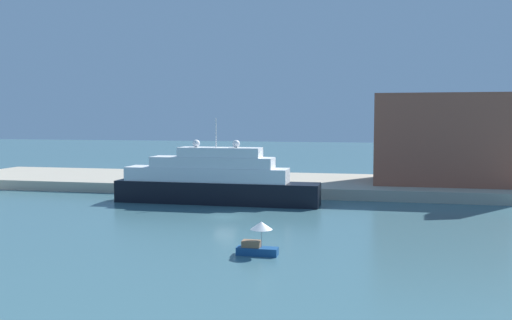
{
  "coord_description": "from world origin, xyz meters",
  "views": [
    {
      "loc": [
        17.41,
        -62.41,
        11.74
      ],
      "look_at": [
        2.43,
        6.0,
        6.33
      ],
      "focal_mm": 38.89,
      "sensor_mm": 36.0,
      "label": 1
    }
  ],
  "objects_px": {
    "parked_car": "(194,177)",
    "mooring_bollard": "(231,183)",
    "person_figure": "(224,179)",
    "large_yacht": "(214,181)",
    "harbor_building": "(438,139)",
    "small_motorboat": "(258,240)"
  },
  "relations": [
    {
      "from": "large_yacht",
      "to": "parked_car",
      "type": "relative_size",
      "value": 6.74
    },
    {
      "from": "parked_car",
      "to": "person_figure",
      "type": "xyz_separation_m",
      "value": [
        5.89,
        -3.16,
        0.18
      ]
    },
    {
      "from": "person_figure",
      "to": "harbor_building",
      "type": "bearing_deg",
      "value": 14.43
    },
    {
      "from": "large_yacht",
      "to": "parked_car",
      "type": "height_order",
      "value": "large_yacht"
    },
    {
      "from": "small_motorboat",
      "to": "harbor_building",
      "type": "height_order",
      "value": "harbor_building"
    },
    {
      "from": "harbor_building",
      "to": "small_motorboat",
      "type": "bearing_deg",
      "value": -113.27
    },
    {
      "from": "harbor_building",
      "to": "parked_car",
      "type": "xyz_separation_m",
      "value": [
        -38.02,
        -5.11,
        -6.26
      ]
    },
    {
      "from": "parked_car",
      "to": "mooring_bollard",
      "type": "height_order",
      "value": "parked_car"
    },
    {
      "from": "large_yacht",
      "to": "harbor_building",
      "type": "height_order",
      "value": "harbor_building"
    },
    {
      "from": "harbor_building",
      "to": "person_figure",
      "type": "xyz_separation_m",
      "value": [
        -32.13,
        -8.27,
        -6.08
      ]
    },
    {
      "from": "small_motorboat",
      "to": "harbor_building",
      "type": "distance_m",
      "value": 48.77
    },
    {
      "from": "large_yacht",
      "to": "mooring_bollard",
      "type": "xyz_separation_m",
      "value": [
        0.36,
        8.02,
        -1.19
      ]
    },
    {
      "from": "parked_car",
      "to": "person_figure",
      "type": "relative_size",
      "value": 2.46
    },
    {
      "from": "large_yacht",
      "to": "mooring_bollard",
      "type": "distance_m",
      "value": 8.11
    },
    {
      "from": "large_yacht",
      "to": "small_motorboat",
      "type": "height_order",
      "value": "large_yacht"
    },
    {
      "from": "parked_car",
      "to": "small_motorboat",
      "type": "bearing_deg",
      "value": -64.2
    },
    {
      "from": "person_figure",
      "to": "large_yacht",
      "type": "bearing_deg",
      "value": -83.22
    },
    {
      "from": "harbor_building",
      "to": "mooring_bollard",
      "type": "distance_m",
      "value": 32.81
    },
    {
      "from": "large_yacht",
      "to": "person_figure",
      "type": "distance_m",
      "value": 9.53
    },
    {
      "from": "large_yacht",
      "to": "person_figure",
      "type": "relative_size",
      "value": 16.59
    },
    {
      "from": "large_yacht",
      "to": "small_motorboat",
      "type": "relative_size",
      "value": 7.98
    },
    {
      "from": "harbor_building",
      "to": "mooring_bollard",
      "type": "relative_size",
      "value": 30.51
    }
  ]
}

